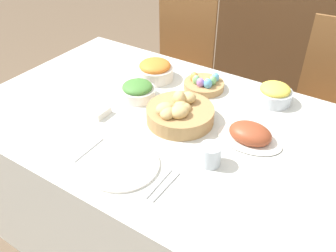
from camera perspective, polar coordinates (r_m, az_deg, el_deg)
The scene contains 17 objects.
ground_plane at distance 2.06m, azimuth 1.38°, elevation -17.36°, with size 12.00×12.00×0.00m, color brown.
dining_table at distance 1.76m, azimuth 1.57°, elevation -9.93°, with size 1.87×1.07×0.77m.
chair_far_left at distance 2.50m, azimuth 1.67°, elevation 9.74°, with size 0.45×0.45×1.02m.
chair_far_right at distance 2.22m, azimuth 24.55°, elevation 2.47°, with size 0.45×0.45×1.02m.
sideboard at distance 3.12m, azimuth 19.49°, elevation 11.99°, with size 1.17×0.44×0.95m.
bread_basket at distance 1.50m, azimuth 1.84°, elevation 2.13°, with size 0.29×0.29×0.13m.
egg_basket at distance 1.75m, azimuth 5.80°, elevation 6.73°, with size 0.20×0.20×0.08m.
ham_platter at distance 1.45m, azimuth 13.02°, elevation -1.34°, with size 0.27×0.19×0.08m.
green_salad_bowl at distance 1.68m, azimuth -4.91°, elevation 5.71°, with size 0.17×0.17×0.08m.
pineapple_bowl at distance 1.70m, azimuth 16.68°, elevation 4.99°, with size 0.16×0.16×0.09m.
carrot_bowl at distance 1.83m, azimuth -2.09°, elevation 8.96°, with size 0.19×0.19×0.10m.
dinner_plate at distance 1.32m, azimuth -7.44°, elevation -6.21°, with size 0.28×0.28×0.01m.
fork at distance 1.41m, azimuth -12.62°, elevation -3.73°, with size 0.01×0.16×0.00m.
knife at distance 1.24m, azimuth -1.49°, elevation -9.13°, with size 0.01×0.16×0.00m.
spoon at distance 1.23m, azimuth -0.32°, elevation -9.68°, with size 0.01×0.16×0.00m.
drinking_cup at distance 1.30m, azimuth 6.81°, elevation -4.60°, with size 0.08×0.08×0.08m.
butter_dish at distance 1.61m, azimuth -11.89°, elevation 2.61°, with size 0.14×0.09×0.03m.
Camera 1 is at (0.62, -1.05, 1.66)m, focal length 38.00 mm.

